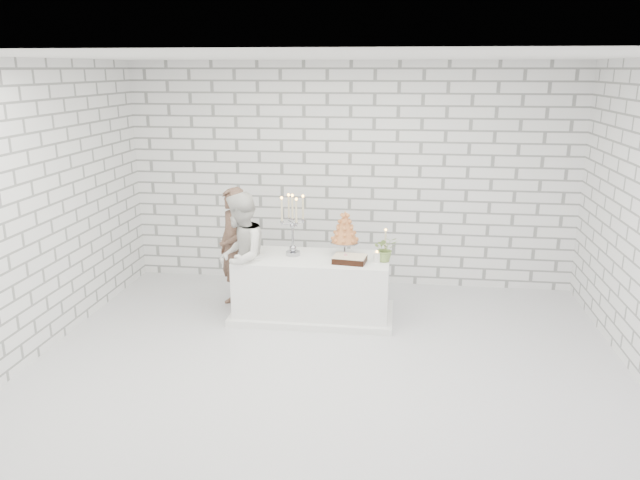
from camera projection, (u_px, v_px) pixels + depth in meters
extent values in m
cube|color=silver|center=(327.00, 363.00, 6.22)|extent=(6.00, 5.00, 0.01)
cube|color=white|center=(329.00, 56.00, 5.40)|extent=(6.00, 5.00, 0.01)
cube|color=white|center=(350.00, 176.00, 8.20)|extent=(6.00, 0.01, 3.00)
cube|color=white|center=(276.00, 326.00, 3.43)|extent=(6.00, 0.01, 3.00)
cube|color=white|center=(35.00, 211.00, 6.19)|extent=(0.01, 5.00, 3.00)
cube|color=white|center=(313.00, 287.00, 7.28)|extent=(1.80, 0.80, 0.75)
imported|color=#493026|center=(234.00, 248.00, 7.51)|extent=(0.63, 0.66, 1.52)
imported|color=silver|center=(241.00, 257.00, 7.14)|extent=(0.61, 0.77, 1.53)
cube|color=black|center=(350.00, 259.00, 6.98)|extent=(0.40, 0.31, 0.08)
cylinder|color=white|center=(377.00, 257.00, 6.98)|extent=(0.10, 0.10, 0.12)
cylinder|color=beige|center=(385.00, 244.00, 7.16)|extent=(0.06, 0.06, 0.32)
imported|color=#447036|center=(385.00, 249.00, 7.00)|extent=(0.32, 0.29, 0.30)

